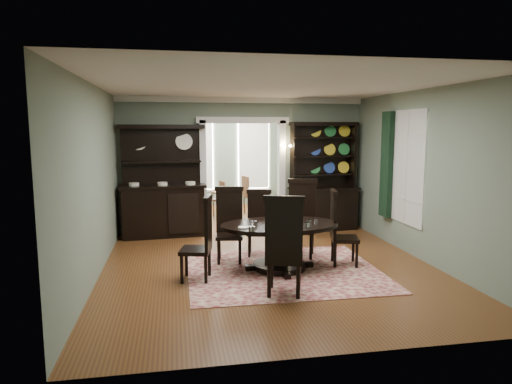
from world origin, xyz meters
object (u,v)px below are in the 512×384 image
Objects in this scene: welsh_dresser at (323,191)px; parlor_table at (225,200)px; dining_table at (280,238)px; sideboard at (163,198)px.

welsh_dresser is 3.25× the size of parlor_table.
welsh_dresser is at bearing -41.14° from parlor_table.
dining_table is at bearing -85.17° from parlor_table.
dining_table is 4.64m from parlor_table.
welsh_dresser is 2.79m from parlor_table.
dining_table is 2.64× the size of parlor_table.
parlor_table is (-2.08, 1.81, -0.43)m from welsh_dresser.
sideboard reaches higher than dining_table.
sideboard reaches higher than parlor_table.
welsh_dresser reaches higher than parlor_table.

